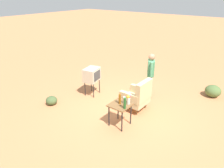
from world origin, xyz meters
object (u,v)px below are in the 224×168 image
Objects in this scene: side_table at (120,108)px; bottle_wine_green at (125,103)px; armchair at (137,96)px; flower_vase at (129,99)px; person_standing at (150,73)px; bottle_tall_amber at (120,99)px; bottle_short_clear at (124,100)px; tv_on_stand at (92,75)px.

bottle_wine_green reaches higher than side_table.
armchair is 0.95m from flower_vase.
person_standing is (-0.99, -0.09, 0.44)m from armchair.
bottle_wine_green is (1.13, 0.26, 0.34)m from armchair.
bottle_tall_amber is (1.99, 0.10, -0.11)m from person_standing.
side_table is 0.24m from bottle_short_clear.
flower_vase is at bearing 134.72° from side_table.
side_table is 0.34m from flower_vase.
tv_on_stand reaches higher than side_table.
bottle_wine_green is 0.27m from flower_vase.
armchair is 3.31× the size of bottle_wine_green.
armchair reaches higher than side_table.
side_table is at bearing -45.28° from flower_vase.
flower_vase is (-0.13, 0.20, -0.00)m from bottle_tall_amber.
person_standing is 2.16m from bottle_wine_green.
tv_on_stand is (-0.97, -1.95, 0.21)m from side_table.
bottle_wine_green is (0.10, 0.22, 0.26)m from side_table.
tv_on_stand is 3.43× the size of bottle_tall_amber.
bottle_tall_amber is (-0.03, -0.04, 0.25)m from side_table.
person_standing is 6.19× the size of flower_vase.
bottle_tall_amber is (0.09, -0.09, 0.05)m from bottle_short_clear.
armchair is 5.30× the size of bottle_short_clear.
side_table is 3.37× the size of bottle_short_clear.
bottle_wine_green is at bearing 65.11° from side_table.
tv_on_stand reaches higher than bottle_short_clear.
tv_on_stand is at bearing -59.91° from person_standing.
armchair reaches higher than bottle_short_clear.
flower_vase reaches higher than bottle_short_clear.
tv_on_stand is at bearing -110.99° from flower_vase.
side_table is at bearing 49.90° from bottle_tall_amber.
person_standing is at bearing 120.09° from tv_on_stand.
armchair is 1.92m from tv_on_stand.
bottle_tall_amber reaches higher than bottle_short_clear.
person_standing reaches higher than flower_vase.
side_table is 0.36m from bottle_wine_green.
flower_vase is (0.81, 2.11, 0.04)m from tv_on_stand.
bottle_tall_amber is 0.24m from flower_vase.
tv_on_stand is at bearing -88.31° from armchair.
flower_vase is (-0.04, 0.12, 0.05)m from bottle_short_clear.
person_standing is (-1.05, 1.81, 0.16)m from tv_on_stand.
tv_on_stand is 2.13m from bottle_tall_amber.
tv_on_stand reaches higher than flower_vase.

